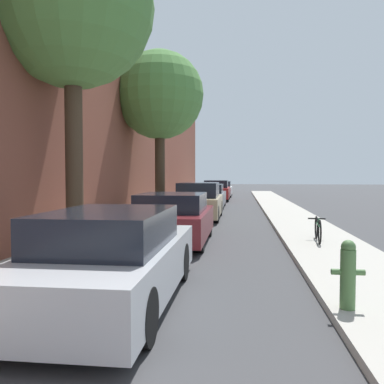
{
  "coord_description": "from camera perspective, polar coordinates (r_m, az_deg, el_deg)",
  "views": [
    {
      "loc": [
        0.77,
        0.54,
        1.81
      ],
      "look_at": [
        -0.54,
        11.41,
        1.33
      ],
      "focal_mm": 37.28,
      "sensor_mm": 36.0,
      "label": 1
    }
  ],
  "objects": [
    {
      "name": "parked_car_champagne",
      "position": [
        16.25,
        1.01,
        -1.42
      ],
      "size": [
        1.76,
        4.24,
        1.49
      ],
      "color": "black",
      "rests_on": "ground"
    },
    {
      "name": "sidewalk_left",
      "position": [
        15.99,
        -6.44,
        -3.8
      ],
      "size": [
        2.0,
        52.0,
        0.12
      ],
      "color": "#ADA89E",
      "rests_on": "ground"
    },
    {
      "name": "parked_car_maroon",
      "position": [
        10.54,
        -2.72,
        -3.89
      ],
      "size": [
        1.86,
        3.93,
        1.32
      ],
      "color": "black",
      "rests_on": "ground"
    },
    {
      "name": "ground_plane",
      "position": [
        15.58,
        4.02,
        -4.17
      ],
      "size": [
        120.0,
        120.0,
        0.0
      ],
      "primitive_type": "plane",
      "color": "#3D3D3F"
    },
    {
      "name": "parked_car_red",
      "position": [
        27.73,
        3.53,
        0.17
      ],
      "size": [
        1.77,
        4.08,
        1.42
      ],
      "color": "black",
      "rests_on": "ground"
    },
    {
      "name": "parked_car_grey",
      "position": [
        21.96,
        2.24,
        -0.6
      ],
      "size": [
        1.88,
        4.52,
        1.29
      ],
      "color": "black",
      "rests_on": "ground"
    },
    {
      "name": "parked_car_silver",
      "position": [
        5.74,
        -11.24,
        -9.4
      ],
      "size": [
        1.71,
        4.31,
        1.33
      ],
      "color": "black",
      "rests_on": "ground"
    },
    {
      "name": "sidewalk_right",
      "position": [
        15.7,
        14.67,
        -3.98
      ],
      "size": [
        2.0,
        52.0,
        0.12
      ],
      "color": "#ADA89E",
      "rests_on": "ground"
    },
    {
      "name": "fire_hydrant",
      "position": [
        5.47,
        21.41,
        -10.8
      ],
      "size": [
        0.41,
        0.19,
        0.88
      ],
      "color": "#47703D",
      "rests_on": "sidewalk_right"
    },
    {
      "name": "parked_car_white",
      "position": [
        32.9,
        4.11,
        0.43
      ],
      "size": [
        1.84,
        4.32,
        1.28
      ],
      "color": "black",
      "rests_on": "ground"
    },
    {
      "name": "street_tree_far",
      "position": [
        17.03,
        -4.65,
        13.53
      ],
      "size": [
        3.65,
        3.65,
        6.82
      ],
      "color": "#423323",
      "rests_on": "sidewalk_left"
    },
    {
      "name": "street_tree_near",
      "position": [
        10.34,
        -16.77,
        24.04
      ],
      "size": [
        3.74,
        3.74,
        7.42
      ],
      "color": "#423323",
      "rests_on": "sidewalk_left"
    },
    {
      "name": "building_facade_left",
      "position": [
        16.37,
        -11.17,
        9.27
      ],
      "size": [
        0.7,
        52.0,
        7.51
      ],
      "color": "brown",
      "rests_on": "ground"
    },
    {
      "name": "bicycle",
      "position": [
        10.61,
        17.57,
        -5.1
      ],
      "size": [
        0.44,
        1.47,
        0.6
      ],
      "rotation": [
        0.0,
        0.0,
        -0.09
      ],
      "color": "black",
      "rests_on": "sidewalk_right"
    }
  ]
}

